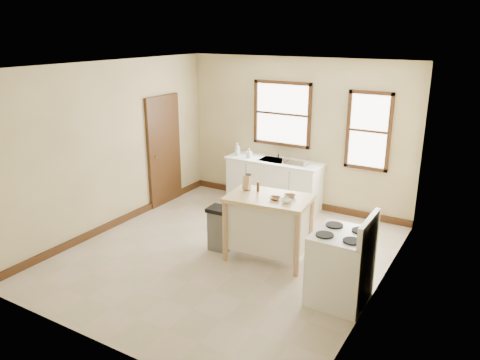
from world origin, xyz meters
name	(u,v)px	position (x,y,z in m)	size (l,w,h in m)	color
floor	(226,254)	(0.00, 0.00, 0.00)	(5.00, 5.00, 0.00)	#C3AE9B
ceiling	(224,66)	(0.00, 0.00, 2.80)	(5.00, 5.00, 0.00)	white
wall_back	(296,134)	(0.00, 2.50, 1.40)	(4.50, 0.04, 2.80)	beige
wall_left	(111,147)	(-2.25, 0.00, 1.40)	(0.04, 5.00, 2.80)	beige
wall_right	(383,192)	(2.25, 0.00, 1.40)	(0.04, 5.00, 2.80)	beige
window_main	(282,114)	(-0.30, 2.48, 1.75)	(1.17, 0.06, 1.22)	#361D0E
window_side	(369,131)	(1.35, 2.48, 1.60)	(0.77, 0.06, 1.37)	#361D0E
door_left	(164,151)	(-2.21, 1.30, 1.05)	(0.06, 0.90, 2.10)	#361D0E
baseboard_back	(293,201)	(0.00, 2.47, 0.06)	(4.50, 0.04, 0.12)	#361D0E
baseboard_left	(119,221)	(-2.22, 0.00, 0.06)	(0.04, 5.00, 0.12)	#361D0E
sink_counter	(274,183)	(-0.30, 2.20, 0.46)	(1.86, 0.62, 0.92)	white
faucet	(279,152)	(-0.30, 2.38, 1.03)	(0.03, 0.03, 0.22)	silver
soap_bottle_a	(237,149)	(-1.07, 2.13, 1.05)	(0.10, 0.10, 0.25)	#B2B2B2
soap_bottle_b	(249,153)	(-0.79, 2.11, 1.01)	(0.08, 0.08, 0.18)	#B2B2B2
dish_rack	(296,161)	(0.17, 2.16, 0.97)	(0.44, 0.33, 0.11)	silver
kitchen_island	(268,228)	(0.61, 0.21, 0.49)	(1.19, 0.76, 0.98)	tan
knife_block	(247,183)	(0.19, 0.31, 1.08)	(0.10, 0.10, 0.20)	tan
pepper_grinder	(258,187)	(0.37, 0.32, 1.05)	(0.04, 0.04, 0.15)	#462813
bowl_a	(275,198)	(0.74, 0.14, 1.00)	(0.16, 0.16, 0.04)	brown
bowl_b	(289,196)	(0.89, 0.31, 1.00)	(0.18, 0.18, 0.04)	brown
bowl_c	(286,201)	(0.93, 0.11, 1.00)	(0.16, 0.16, 0.05)	white
trash_bin	(220,229)	(-0.16, 0.09, 0.35)	(0.36, 0.30, 0.69)	#5D5D5B
gas_stove	(341,257)	(1.90, -0.35, 0.59)	(0.74, 0.74, 1.18)	white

